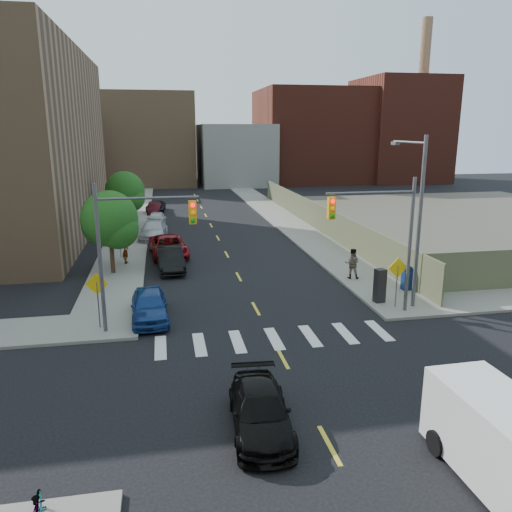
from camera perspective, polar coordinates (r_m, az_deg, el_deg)
name	(u,v)px	position (r m, az deg, el deg)	size (l,w,h in m)	color
ground	(295,381)	(19.52, 4.47, -14.08)	(160.00, 160.00, 0.00)	black
sidewalk_nw	(135,212)	(58.85, -13.65, 4.94)	(3.50, 73.00, 0.15)	gray
sidewalk_ne	(268,208)	(60.06, 1.34, 5.52)	(3.50, 73.00, 0.15)	gray
fence_north	(317,217)	(47.44, 6.94, 4.49)	(0.12, 44.00, 2.50)	#68704E
gravel_lot	(478,219)	(57.59, 24.06, 3.85)	(36.00, 42.00, 0.06)	#595447
bg_bldg_west	(50,150)	(88.33, -22.47, 11.15)	(14.00, 18.00, 12.00)	#592319
bg_bldg_midwest	(151,140)	(88.57, -11.88, 12.89)	(14.00, 16.00, 15.00)	#8C6B4C
bg_bldg_center	(235,154)	(87.56, -2.44, 11.52)	(12.00, 16.00, 10.00)	gray
bg_bldg_east	(310,136)	(92.47, 6.22, 13.46)	(18.00, 18.00, 16.00)	#592319
bg_bldg_fareast	(399,130)	(96.47, 15.99, 13.64)	(14.00, 16.00, 18.00)	#592319
smokestack	(421,102)	(98.42, 18.38, 16.39)	(1.80, 1.80, 28.00)	#8C6B4C
signal_nw	(133,238)	(23.08, -13.84, 2.04)	(4.59, 0.30, 7.00)	#59595E
signal_ne	(383,228)	(25.36, 14.28, 3.10)	(4.59, 0.30, 7.00)	#59595E
streetlight_ne	(416,210)	(27.03, 17.85, 5.01)	(0.25, 3.70, 9.00)	#59595E
warn_sign_nw	(97,290)	(24.37, -17.70, -3.75)	(1.06, 0.06, 2.83)	#59595E
warn_sign_ne	(397,273)	(26.90, 15.86, -1.93)	(1.06, 0.06, 2.83)	#59595E
warn_sign_midwest	(119,233)	(37.40, -15.36, 2.59)	(1.06, 0.06, 2.83)	#59595E
tree_west_near	(110,222)	(33.27, -16.38, 3.71)	(3.66, 3.64, 5.52)	#332114
tree_west_far	(125,193)	(48.06, -14.75, 6.94)	(3.66, 3.64, 5.52)	#332114
parked_car_blue	(149,305)	(25.47, -12.09, -5.55)	(1.78, 4.42, 1.51)	navy
parked_car_black	(170,259)	(34.04, -9.78, -0.33)	(1.66, 4.75, 1.57)	black
parked_car_red	(169,246)	(37.76, -9.97, 1.10)	(2.56, 5.56, 1.54)	maroon
parked_car_silver	(153,230)	(44.08, -11.64, 2.92)	(2.18, 5.36, 1.56)	#B9BCC1
parked_car_white	(156,219)	(49.80, -11.31, 4.15)	(1.67, 4.14, 1.41)	silver
parked_car_maroon	(155,209)	(57.12, -11.49, 5.34)	(1.32, 3.79, 1.25)	#3A0B12
parked_car_grey	(156,206)	(59.05, -11.38, 5.61)	(2.02, 4.37, 1.21)	black
black_sedan	(260,411)	(16.47, 0.49, -17.26)	(1.82, 4.48, 1.30)	black
cargo_van	(505,444)	(15.45, 26.59, -18.62)	(2.27, 5.26, 2.39)	white
mailbox	(407,278)	(30.36, 16.91, -2.43)	(0.61, 0.48, 1.44)	#0D234E
payphone	(380,286)	(27.73, 13.96, -3.30)	(0.55, 0.45, 1.85)	black
pedestrian_west	(126,251)	(35.88, -14.68, 0.57)	(0.64, 0.42, 1.75)	gray
pedestrian_east	(352,264)	(31.75, 10.93, -0.85)	(0.93, 0.72, 1.91)	gray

